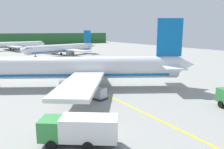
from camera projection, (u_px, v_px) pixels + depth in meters
name	position (u px, v px, depth m)	size (l,w,h in m)	color
airliner_foreground	(78.00, 68.00, 38.98)	(38.00, 32.19, 11.90)	white
airliner_mid_apron	(63.00, 48.00, 89.28)	(34.18, 28.55, 9.95)	white
airliner_far_taxiway	(13.00, 45.00, 113.18)	(33.16, 27.46, 9.47)	white
service_truck_catering	(79.00, 129.00, 19.21)	(6.72, 5.60, 2.61)	#338C3F
cargo_container_near	(100.00, 94.00, 32.20)	(2.09, 2.09, 1.84)	#333338
crew_marshaller	(72.00, 90.00, 33.47)	(0.40, 0.58, 1.79)	#191E33
apron_guide_line	(100.00, 92.00, 36.55)	(0.30, 60.00, 0.01)	yellow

